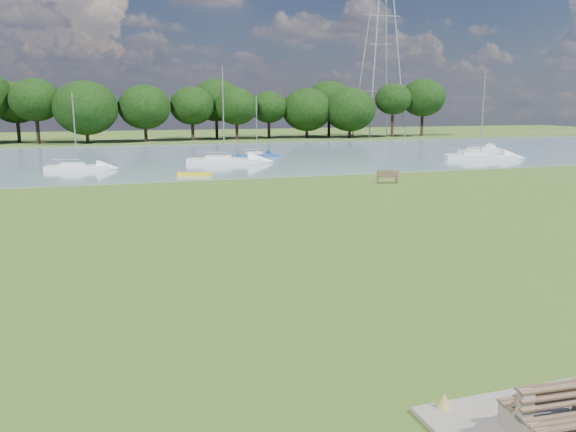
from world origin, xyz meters
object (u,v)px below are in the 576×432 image
object	(u,v)px
bench_pair	(564,412)
riverbank_bench	(387,177)
kayak	(194,174)
pylon	(382,15)
sailboat_2	(223,159)
sailboat_3	(77,166)
sailboat_5	(480,150)
sailboat_1	(479,155)
sailboat_4	(256,154)

from	to	relation	value
bench_pair	riverbank_bench	xyz separation A→B (m)	(12.38, 30.25, -0.02)
kayak	pylon	distance (m)	63.38
pylon	sailboat_2	world-z (taller)	pylon
kayak	pylon	bearing A→B (deg)	69.28
bench_pair	sailboat_3	distance (m)	47.09
sailboat_2	sailboat_3	world-z (taller)	sailboat_2
bench_pair	sailboat_5	distance (m)	60.54
kayak	sailboat_2	distance (m)	9.94
sailboat_2	kayak	bearing A→B (deg)	-99.02
kayak	pylon	world-z (taller)	pylon
sailboat_3	sailboat_1	bearing A→B (deg)	7.75
riverbank_bench	bench_pair	bearing A→B (deg)	-92.54
sailboat_2	riverbank_bench	bearing A→B (deg)	-47.03
sailboat_1	sailboat_2	size ratio (longest dim) A/B	0.97
sailboat_1	sailboat_2	xyz separation A→B (m)	(-26.63, 4.37, -0.03)
bench_pair	sailboat_2	distance (m)	47.97
bench_pair	kayak	size ratio (longest dim) A/B	0.72
pylon	sailboat_3	world-z (taller)	pylon
kayak	sailboat_4	bearing A→B (deg)	77.56
sailboat_2	sailboat_5	bearing A→B (deg)	19.34
sailboat_2	pylon	bearing A→B (deg)	61.89
sailboat_1	sailboat_5	xyz separation A→B (m)	(4.63, 6.11, -0.03)
bench_pair	sailboat_2	bearing A→B (deg)	89.81
riverbank_bench	sailboat_2	size ratio (longest dim) A/B	0.18
sailboat_3	sailboat_5	xyz separation A→B (m)	(44.87, 3.61, 0.05)
sailboat_1	sailboat_3	size ratio (longest dim) A/B	1.35
kayak	sailboat_5	xyz separation A→B (m)	(35.48, 10.74, 0.31)
sailboat_5	riverbank_bench	bearing A→B (deg)	-162.80
sailboat_1	sailboat_3	distance (m)	40.32
sailboat_1	sailboat_2	distance (m)	26.98
sailboat_2	sailboat_5	size ratio (longest dim) A/B	1.18
sailboat_3	sailboat_4	size ratio (longest dim) A/B	1.01
sailboat_3	sailboat_5	bearing A→B (deg)	15.92
riverbank_bench	sailboat_5	size ratio (longest dim) A/B	0.21
riverbank_bench	sailboat_5	xyz separation A→B (m)	(22.35, 19.35, -0.00)
riverbank_bench	pylon	size ratio (longest dim) A/B	0.05
sailboat_3	sailboat_5	size ratio (longest dim) A/B	0.85
riverbank_bench	sailboat_1	world-z (taller)	sailboat_1
bench_pair	sailboat_4	distance (m)	53.12
sailboat_5	pylon	bearing A→B (deg)	59.76
bench_pair	sailboat_2	world-z (taller)	sailboat_2
sailboat_2	sailboat_3	distance (m)	13.74
bench_pair	pylon	world-z (taller)	pylon
sailboat_5	sailboat_4	bearing A→B (deg)	150.10
bench_pair	kayak	world-z (taller)	bench_pair
sailboat_3	kayak	bearing A→B (deg)	-25.91
pylon	sailboat_3	bearing A→B (deg)	-142.10
kayak	sailboat_5	distance (m)	37.07
sailboat_1	kayak	bearing A→B (deg)	-150.28
sailboat_4	sailboat_5	size ratio (longest dim) A/B	0.84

